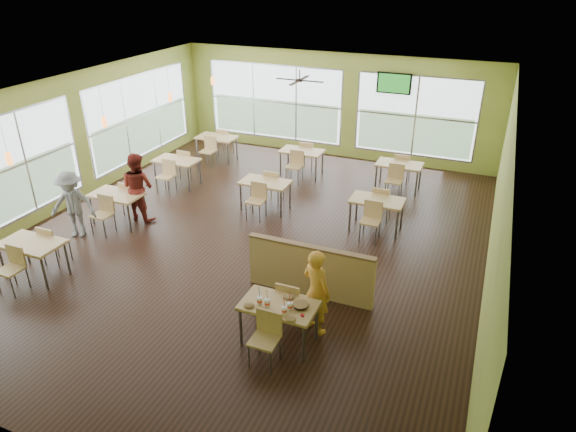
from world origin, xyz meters
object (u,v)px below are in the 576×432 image
at_px(main_table, 279,310).
at_px(half_wall_divider, 310,270).
at_px(food_basket, 301,305).
at_px(man_plaid, 316,291).

relative_size(main_table, half_wall_divider, 0.63).
distance_m(main_table, food_basket, 0.38).
height_order(main_table, half_wall_divider, half_wall_divider).
bearing_deg(main_table, half_wall_divider, 90.00).
distance_m(half_wall_divider, man_plaid, 1.05).
bearing_deg(man_plaid, main_table, 75.32).
relative_size(half_wall_divider, man_plaid, 1.57).
xyz_separation_m(main_table, man_plaid, (0.44, 0.53, 0.13)).
height_order(half_wall_divider, food_basket, half_wall_divider).
bearing_deg(half_wall_divider, food_basket, -75.99).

